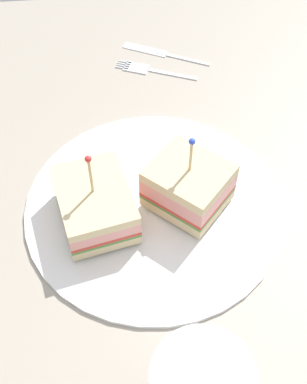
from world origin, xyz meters
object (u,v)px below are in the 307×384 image
Objects in this scene: fork at (147,69)px; plate at (154,205)px; sandwich_half_front at (95,204)px; knife at (160,53)px; sandwich_half_back at (189,187)px.

plate is at bearing -93.55° from fork.
fork is at bearing 86.45° from plate.
sandwich_half_front is 0.88× the size of knife.
sandwich_half_front is at bearing -174.29° from sandwich_half_back.
knife is at bearing 82.28° from plate.
sandwich_half_front is 31.93cm from knife.
sandwich_half_back is 25.63cm from fork.
plate is 2.51× the size of fork.
plate is 5.04cm from sandwich_half_back.
sandwich_half_back reaches higher than plate.
knife is (3.90, 28.77, -0.31)cm from plate.
sandwich_half_front is (-6.53, -1.24, 2.79)cm from plate.
sandwich_half_front reaches higher than plate.
sandwich_half_front reaches higher than knife.
plate is 29.04cm from knife.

